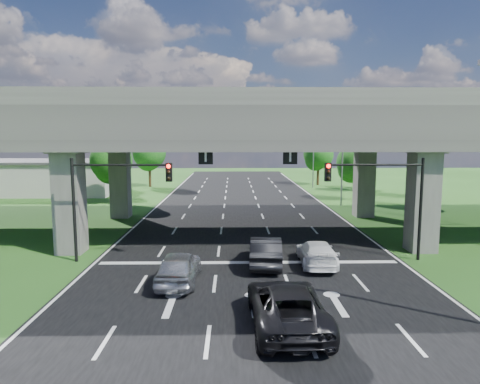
{
  "coord_description": "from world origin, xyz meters",
  "views": [
    {
      "loc": [
        -0.9,
        -20.28,
        7.15
      ],
      "look_at": [
        -0.4,
        9.38,
        3.36
      ],
      "focal_mm": 32.0,
      "sensor_mm": 36.0,
      "label": 1
    }
  ],
  "objects_px": {
    "streetlight_far": "(339,150)",
    "car_white": "(317,253)",
    "streetlight_beyond": "(311,147)",
    "car_dark": "(266,251)",
    "signal_right": "(385,189)",
    "signal_left": "(111,190)",
    "car_silver": "(179,267)",
    "car_trailing": "(287,305)"
  },
  "relations": [
    {
      "from": "signal_left",
      "to": "car_silver",
      "type": "bearing_deg",
      "value": -41.96
    },
    {
      "from": "streetlight_far",
      "to": "streetlight_beyond",
      "type": "relative_size",
      "value": 1.0
    },
    {
      "from": "signal_right",
      "to": "car_white",
      "type": "xyz_separation_m",
      "value": [
        -4.02,
        -0.94,
        -3.48
      ]
    },
    {
      "from": "signal_left",
      "to": "car_white",
      "type": "xyz_separation_m",
      "value": [
        11.63,
        -0.94,
        -3.48
      ]
    },
    {
      "from": "signal_left",
      "to": "streetlight_beyond",
      "type": "height_order",
      "value": "streetlight_beyond"
    },
    {
      "from": "car_silver",
      "to": "streetlight_beyond",
      "type": "bearing_deg",
      "value": -107.12
    },
    {
      "from": "streetlight_beyond",
      "to": "car_trailing",
      "type": "height_order",
      "value": "streetlight_beyond"
    },
    {
      "from": "streetlight_beyond",
      "to": "car_silver",
      "type": "xyz_separation_m",
      "value": [
        -13.66,
        -39.89,
        -5.02
      ]
    },
    {
      "from": "streetlight_far",
      "to": "car_dark",
      "type": "relative_size",
      "value": 2.05
    },
    {
      "from": "car_silver",
      "to": "car_trailing",
      "type": "height_order",
      "value": "car_trailing"
    },
    {
      "from": "signal_right",
      "to": "car_white",
      "type": "distance_m",
      "value": 5.4
    },
    {
      "from": "signal_left",
      "to": "car_silver",
      "type": "height_order",
      "value": "signal_left"
    },
    {
      "from": "signal_left",
      "to": "car_dark",
      "type": "distance_m",
      "value": 9.43
    },
    {
      "from": "signal_right",
      "to": "signal_left",
      "type": "distance_m",
      "value": 15.65
    },
    {
      "from": "car_white",
      "to": "car_dark",
      "type": "bearing_deg",
      "value": 2.47
    },
    {
      "from": "car_trailing",
      "to": "streetlight_beyond",
      "type": "bearing_deg",
      "value": -102.97
    },
    {
      "from": "streetlight_beyond",
      "to": "car_dark",
      "type": "height_order",
      "value": "streetlight_beyond"
    },
    {
      "from": "signal_left",
      "to": "streetlight_far",
      "type": "height_order",
      "value": "streetlight_far"
    },
    {
      "from": "car_dark",
      "to": "signal_right",
      "type": "bearing_deg",
      "value": -168.31
    },
    {
      "from": "streetlight_far",
      "to": "car_dark",
      "type": "bearing_deg",
      "value": -113.57
    },
    {
      "from": "signal_right",
      "to": "signal_left",
      "type": "bearing_deg",
      "value": 180.0
    },
    {
      "from": "streetlight_far",
      "to": "car_white",
      "type": "xyz_separation_m",
      "value": [
        -6.3,
        -21.0,
        -5.14
      ]
    },
    {
      "from": "signal_right",
      "to": "car_dark",
      "type": "height_order",
      "value": "signal_right"
    },
    {
      "from": "signal_right",
      "to": "car_silver",
      "type": "bearing_deg",
      "value": -161.41
    },
    {
      "from": "car_dark",
      "to": "signal_left",
      "type": "bearing_deg",
      "value": -2.25
    },
    {
      "from": "signal_right",
      "to": "car_trailing",
      "type": "distance_m",
      "value": 11.53
    },
    {
      "from": "streetlight_far",
      "to": "streetlight_beyond",
      "type": "height_order",
      "value": "same"
    },
    {
      "from": "streetlight_beyond",
      "to": "car_dark",
      "type": "bearing_deg",
      "value": -103.91
    },
    {
      "from": "streetlight_far",
      "to": "car_white",
      "type": "relative_size",
      "value": 2.14
    },
    {
      "from": "signal_left",
      "to": "car_silver",
      "type": "xyz_separation_m",
      "value": [
        4.26,
        -3.83,
        -3.36
      ]
    },
    {
      "from": "streetlight_beyond",
      "to": "signal_left",
      "type": "bearing_deg",
      "value": -116.43
    },
    {
      "from": "signal_left",
      "to": "streetlight_far",
      "type": "distance_m",
      "value": 26.95
    },
    {
      "from": "signal_right",
      "to": "signal_left",
      "type": "xyz_separation_m",
      "value": [
        -15.65,
        0.0,
        0.0
      ]
    },
    {
      "from": "streetlight_beyond",
      "to": "car_trailing",
      "type": "distance_m",
      "value": 45.99
    },
    {
      "from": "car_silver",
      "to": "car_trailing",
      "type": "bearing_deg",
      "value": 135.33
    },
    {
      "from": "signal_left",
      "to": "streetlight_beyond",
      "type": "distance_m",
      "value": 40.3
    },
    {
      "from": "car_silver",
      "to": "signal_left",
      "type": "bearing_deg",
      "value": -40.17
    },
    {
      "from": "signal_left",
      "to": "streetlight_far",
      "type": "bearing_deg",
      "value": 48.22
    },
    {
      "from": "car_silver",
      "to": "streetlight_far",
      "type": "bearing_deg",
      "value": -117.98
    },
    {
      "from": "signal_right",
      "to": "streetlight_far",
      "type": "height_order",
      "value": "streetlight_far"
    },
    {
      "from": "streetlight_far",
      "to": "car_white",
      "type": "height_order",
      "value": "streetlight_far"
    },
    {
      "from": "signal_right",
      "to": "streetlight_far",
      "type": "xyz_separation_m",
      "value": [
        2.27,
        20.06,
        1.66
      ]
    }
  ]
}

